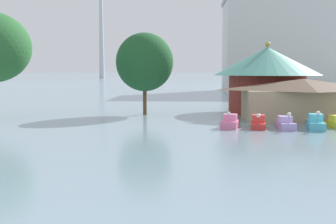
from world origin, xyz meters
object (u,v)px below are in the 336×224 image
object	(u,v)px
background_building_block	(291,45)
pedal_boat_lavender	(286,124)
pedal_boat_red	(258,123)
boathouse	(303,98)
pedal_boat_pink	(230,122)
green_roof_pavilion	(267,75)
shoreline_tree_mid	(145,62)
pedal_boat_cyan	(316,123)

from	to	relation	value
background_building_block	pedal_boat_lavender	bearing A→B (deg)	-103.72
pedal_boat_lavender	pedal_boat_red	bearing A→B (deg)	-103.27
pedal_boat_lavender	boathouse	bearing A→B (deg)	152.74
pedal_boat_red	pedal_boat_pink	bearing A→B (deg)	-80.61
background_building_block	green_roof_pavilion	bearing A→B (deg)	-106.35
boathouse	shoreline_tree_mid	bearing A→B (deg)	165.82
boathouse	pedal_boat_red	bearing A→B (deg)	-130.48
green_roof_pavilion	background_building_block	xyz separation A→B (m)	(15.97, 54.46, 6.97)
pedal_boat_lavender	background_building_block	distance (m)	72.28
pedal_boat_pink	pedal_boat_cyan	distance (m)	7.90
pedal_boat_lavender	boathouse	world-z (taller)	boathouse
pedal_boat_red	boathouse	bearing A→B (deg)	149.33
pedal_boat_red	pedal_boat_lavender	world-z (taller)	pedal_boat_lavender
green_roof_pavilion	shoreline_tree_mid	bearing A→B (deg)	-169.60
pedal_boat_red	background_building_block	bearing A→B (deg)	174.11
pedal_boat_lavender	background_building_block	bearing A→B (deg)	164.33
pedal_boat_lavender	boathouse	size ratio (longest dim) A/B	0.19
pedal_boat_lavender	shoreline_tree_mid	xyz separation A→B (m)	(-14.49, 12.05, 5.99)
pedal_boat_cyan	green_roof_pavilion	world-z (taller)	green_roof_pavilion
pedal_boat_cyan	boathouse	bearing A→B (deg)	-177.25
pedal_boat_lavender	green_roof_pavilion	bearing A→B (deg)	174.39
green_roof_pavilion	pedal_boat_cyan	bearing A→B (deg)	-83.12
pedal_boat_cyan	shoreline_tree_mid	world-z (taller)	shoreline_tree_mid
pedal_boat_pink	green_roof_pavilion	distance (m)	16.21
pedal_boat_red	background_building_block	distance (m)	72.42
boathouse	shoreline_tree_mid	xyz separation A→B (m)	(-18.03, 4.55, 4.11)
pedal_boat_pink	pedal_boat_cyan	xyz separation A→B (m)	(7.88, -0.53, 0.04)
shoreline_tree_mid	background_building_block	xyz separation A→B (m)	(31.41, 57.29, 5.40)
boathouse	green_roof_pavilion	size ratio (longest dim) A/B	1.00
shoreline_tree_mid	background_building_block	world-z (taller)	background_building_block
pedal_boat_pink	pedal_boat_lavender	size ratio (longest dim) A/B	0.97
pedal_boat_pink	pedal_boat_red	size ratio (longest dim) A/B	0.88
boathouse	background_building_block	size ratio (longest dim) A/B	0.40
pedal_boat_lavender	background_building_block	world-z (taller)	background_building_block
boathouse	green_roof_pavilion	world-z (taller)	green_roof_pavilion
pedal_boat_red	background_building_block	size ratio (longest dim) A/B	0.08
green_roof_pavilion	background_building_block	distance (m)	57.18
pedal_boat_red	background_building_block	world-z (taller)	background_building_block
shoreline_tree_mid	background_building_block	size ratio (longest dim) A/B	0.29
boathouse	green_roof_pavilion	xyz separation A→B (m)	(-2.59, 7.39, 2.54)
pedal_boat_lavender	background_building_block	xyz separation A→B (m)	(16.92, 69.34, 11.39)
pedal_boat_red	green_roof_pavilion	bearing A→B (deg)	176.57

